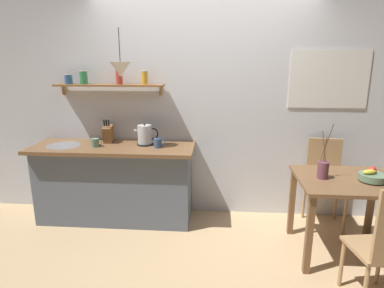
{
  "coord_description": "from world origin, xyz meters",
  "views": [
    {
      "loc": [
        0.17,
        -3.16,
        1.83
      ],
      "look_at": [
        -0.1,
        0.25,
        0.95
      ],
      "focal_mm": 30.64,
      "sensor_mm": 36.0,
      "label": 1
    }
  ],
  "objects_px": {
    "twig_vase": "(323,169)",
    "coffee_mug_by_sink": "(95,143)",
    "fruit_bowl": "(372,176)",
    "electric_kettle": "(145,135)",
    "dining_table": "(346,192)",
    "pendant_lamp": "(121,69)",
    "dining_chair_far": "(324,179)",
    "knife_block": "(108,134)",
    "coffee_mug_spare": "(158,143)"
  },
  "relations": [
    {
      "from": "fruit_bowl",
      "to": "twig_vase",
      "type": "height_order",
      "value": "twig_vase"
    },
    {
      "from": "knife_block",
      "to": "pendant_lamp",
      "type": "distance_m",
      "value": 0.83
    },
    {
      "from": "electric_kettle",
      "to": "coffee_mug_spare",
      "type": "height_order",
      "value": "electric_kettle"
    },
    {
      "from": "twig_vase",
      "to": "knife_block",
      "type": "height_order",
      "value": "twig_vase"
    },
    {
      "from": "dining_chair_far",
      "to": "twig_vase",
      "type": "bearing_deg",
      "value": -110.39
    },
    {
      "from": "dining_table",
      "to": "coffee_mug_by_sink",
      "type": "height_order",
      "value": "coffee_mug_by_sink"
    },
    {
      "from": "dining_table",
      "to": "coffee_mug_by_sink",
      "type": "relative_size",
      "value": 7.22
    },
    {
      "from": "twig_vase",
      "to": "coffee_mug_spare",
      "type": "bearing_deg",
      "value": 163.45
    },
    {
      "from": "electric_kettle",
      "to": "coffee_mug_spare",
      "type": "relative_size",
      "value": 2.14
    },
    {
      "from": "coffee_mug_spare",
      "to": "twig_vase",
      "type": "bearing_deg",
      "value": -16.55
    },
    {
      "from": "knife_block",
      "to": "pendant_lamp",
      "type": "xyz_separation_m",
      "value": [
        0.26,
        -0.27,
        0.74
      ]
    },
    {
      "from": "dining_table",
      "to": "electric_kettle",
      "type": "height_order",
      "value": "electric_kettle"
    },
    {
      "from": "fruit_bowl",
      "to": "coffee_mug_spare",
      "type": "bearing_deg",
      "value": 165.44
    },
    {
      "from": "coffee_mug_by_sink",
      "to": "pendant_lamp",
      "type": "bearing_deg",
      "value": -11.94
    },
    {
      "from": "dining_chair_far",
      "to": "fruit_bowl",
      "type": "bearing_deg",
      "value": -73.56
    },
    {
      "from": "dining_table",
      "to": "twig_vase",
      "type": "xyz_separation_m",
      "value": [
        -0.23,
        0.0,
        0.21
      ]
    },
    {
      "from": "knife_block",
      "to": "fruit_bowl",
      "type": "bearing_deg",
      "value": -14.91
    },
    {
      "from": "coffee_mug_by_sink",
      "to": "dining_chair_far",
      "type": "bearing_deg",
      "value": 3.27
    },
    {
      "from": "dining_table",
      "to": "coffee_mug_spare",
      "type": "bearing_deg",
      "value": 165.37
    },
    {
      "from": "fruit_bowl",
      "to": "electric_kettle",
      "type": "height_order",
      "value": "electric_kettle"
    },
    {
      "from": "dining_chair_far",
      "to": "coffee_mug_by_sink",
      "type": "bearing_deg",
      "value": -176.73
    },
    {
      "from": "dining_chair_far",
      "to": "knife_block",
      "type": "xyz_separation_m",
      "value": [
        -2.46,
        0.05,
        0.47
      ]
    },
    {
      "from": "knife_block",
      "to": "coffee_mug_by_sink",
      "type": "distance_m",
      "value": 0.22
    },
    {
      "from": "dining_table",
      "to": "coffee_mug_spare",
      "type": "height_order",
      "value": "coffee_mug_spare"
    },
    {
      "from": "dining_table",
      "to": "knife_block",
      "type": "bearing_deg",
      "value": 165.01
    },
    {
      "from": "twig_vase",
      "to": "coffee_mug_by_sink",
      "type": "distance_m",
      "value": 2.37
    },
    {
      "from": "electric_kettle",
      "to": "pendant_lamp",
      "type": "height_order",
      "value": "pendant_lamp"
    },
    {
      "from": "electric_kettle",
      "to": "coffee_mug_by_sink",
      "type": "xyz_separation_m",
      "value": [
        -0.53,
        -0.13,
        -0.07
      ]
    },
    {
      "from": "dining_chair_far",
      "to": "electric_kettle",
      "type": "distance_m",
      "value": 2.07
    },
    {
      "from": "dining_table",
      "to": "pendant_lamp",
      "type": "xyz_separation_m",
      "value": [
        -2.2,
        0.39,
        1.1
      ]
    },
    {
      "from": "coffee_mug_spare",
      "to": "pendant_lamp",
      "type": "xyz_separation_m",
      "value": [
        -0.35,
        -0.09,
        0.79
      ]
    },
    {
      "from": "dining_table",
      "to": "knife_block",
      "type": "xyz_separation_m",
      "value": [
        -2.47,
        0.66,
        0.36
      ]
    },
    {
      "from": "dining_table",
      "to": "fruit_bowl",
      "type": "height_order",
      "value": "fruit_bowl"
    },
    {
      "from": "electric_kettle",
      "to": "coffee_mug_spare",
      "type": "distance_m",
      "value": 0.21
    },
    {
      "from": "fruit_bowl",
      "to": "pendant_lamp",
      "type": "bearing_deg",
      "value": 169.64
    },
    {
      "from": "dining_chair_far",
      "to": "fruit_bowl",
      "type": "relative_size",
      "value": 4.15
    },
    {
      "from": "twig_vase",
      "to": "coffee_mug_by_sink",
      "type": "relative_size",
      "value": 4.11
    },
    {
      "from": "fruit_bowl",
      "to": "coffee_mug_by_sink",
      "type": "bearing_deg",
      "value": 169.43
    },
    {
      "from": "coffee_mug_spare",
      "to": "electric_kettle",
      "type": "bearing_deg",
      "value": 146.88
    },
    {
      "from": "electric_kettle",
      "to": "knife_block",
      "type": "bearing_deg",
      "value": 171.26
    },
    {
      "from": "knife_block",
      "to": "pendant_lamp",
      "type": "height_order",
      "value": "pendant_lamp"
    },
    {
      "from": "dining_table",
      "to": "coffee_mug_by_sink",
      "type": "bearing_deg",
      "value": 169.68
    },
    {
      "from": "pendant_lamp",
      "to": "dining_table",
      "type": "bearing_deg",
      "value": -10.06
    },
    {
      "from": "coffee_mug_spare",
      "to": "pendant_lamp",
      "type": "relative_size",
      "value": 0.27
    },
    {
      "from": "dining_chair_far",
      "to": "twig_vase",
      "type": "height_order",
      "value": "twig_vase"
    },
    {
      "from": "twig_vase",
      "to": "coffee_mug_by_sink",
      "type": "height_order",
      "value": "twig_vase"
    },
    {
      "from": "dining_chair_far",
      "to": "electric_kettle",
      "type": "relative_size",
      "value": 3.57
    },
    {
      "from": "dining_chair_far",
      "to": "pendant_lamp",
      "type": "height_order",
      "value": "pendant_lamp"
    },
    {
      "from": "twig_vase",
      "to": "pendant_lamp",
      "type": "distance_m",
      "value": 2.2
    },
    {
      "from": "twig_vase",
      "to": "dining_chair_far",
      "type": "bearing_deg",
      "value": 69.61
    }
  ]
}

